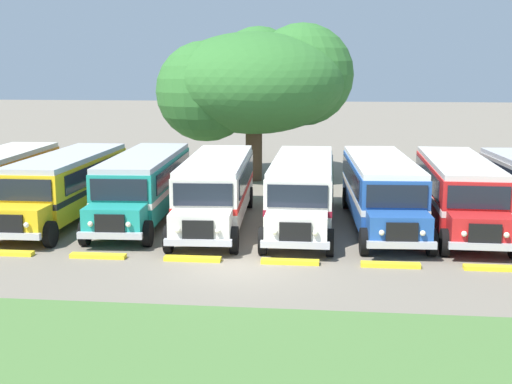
# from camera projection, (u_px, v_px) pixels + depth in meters

# --- Properties ---
(ground_plane) EXTENTS (220.00, 220.00, 0.00)m
(ground_plane) POSITION_uv_depth(u_px,v_px,m) (239.00, 267.00, 23.19)
(ground_plane) COLOR slate
(foreground_grass_strip) EXTENTS (80.00, 8.30, 0.01)m
(foreground_grass_strip) POSITION_uv_depth(u_px,v_px,m) (191.00, 370.00, 15.31)
(foreground_grass_strip) COLOR #4C7538
(foreground_grass_strip) RESTS_ON ground_plane
(parked_bus_slot_1) EXTENTS (2.72, 10.84, 2.82)m
(parked_bus_slot_1) POSITION_uv_depth(u_px,v_px,m) (67.00, 183.00, 30.34)
(parked_bus_slot_1) COLOR yellow
(parked_bus_slot_1) RESTS_ON ground_plane
(parked_bus_slot_2) EXTENTS (3.12, 10.90, 2.82)m
(parked_bus_slot_2) POSITION_uv_depth(u_px,v_px,m) (144.00, 183.00, 30.40)
(parked_bus_slot_2) COLOR teal
(parked_bus_slot_2) RESTS_ON ground_plane
(parked_bus_slot_3) EXTENTS (3.15, 10.90, 2.82)m
(parked_bus_slot_3) POSITION_uv_depth(u_px,v_px,m) (216.00, 187.00, 29.43)
(parked_bus_slot_3) COLOR silver
(parked_bus_slot_3) RESTS_ON ground_plane
(parked_bus_slot_4) EXTENTS (2.69, 10.84, 2.82)m
(parked_bus_slot_4) POSITION_uv_depth(u_px,v_px,m) (302.00, 188.00, 29.10)
(parked_bus_slot_4) COLOR silver
(parked_bus_slot_4) RESTS_ON ground_plane
(parked_bus_slot_5) EXTENTS (3.21, 10.92, 2.82)m
(parked_bus_slot_5) POSITION_uv_depth(u_px,v_px,m) (381.00, 188.00, 29.10)
(parked_bus_slot_5) COLOR #23519E
(parked_bus_slot_5) RESTS_ON ground_plane
(parked_bus_slot_6) EXTENTS (2.81, 10.86, 2.82)m
(parked_bus_slot_6) POSITION_uv_depth(u_px,v_px,m) (458.00, 189.00, 28.86)
(parked_bus_slot_6) COLOR red
(parked_bus_slot_6) RESTS_ON ground_plane
(curb_wheelstop_1) EXTENTS (2.00, 0.36, 0.15)m
(curb_wheelstop_1) POSITION_uv_depth(u_px,v_px,m) (6.00, 253.00, 24.61)
(curb_wheelstop_1) COLOR yellow
(curb_wheelstop_1) RESTS_ON ground_plane
(curb_wheelstop_2) EXTENTS (2.00, 0.36, 0.15)m
(curb_wheelstop_2) POSITION_uv_depth(u_px,v_px,m) (98.00, 256.00, 24.25)
(curb_wheelstop_2) COLOR yellow
(curb_wheelstop_2) RESTS_ON ground_plane
(curb_wheelstop_3) EXTENTS (2.00, 0.36, 0.15)m
(curb_wheelstop_3) POSITION_uv_depth(u_px,v_px,m) (193.00, 259.00, 23.88)
(curb_wheelstop_3) COLOR yellow
(curb_wheelstop_3) RESTS_ON ground_plane
(curb_wheelstop_4) EXTENTS (2.00, 0.36, 0.15)m
(curb_wheelstop_4) POSITION_uv_depth(u_px,v_px,m) (290.00, 262.00, 23.52)
(curb_wheelstop_4) COLOR yellow
(curb_wheelstop_4) RESTS_ON ground_plane
(curb_wheelstop_5) EXTENTS (2.00, 0.36, 0.15)m
(curb_wheelstop_5) POSITION_uv_depth(u_px,v_px,m) (391.00, 265.00, 23.15)
(curb_wheelstop_5) COLOR yellow
(curb_wheelstop_5) RESTS_ON ground_plane
(curb_wheelstop_6) EXTENTS (2.00, 0.36, 0.15)m
(curb_wheelstop_6) POSITION_uv_depth(u_px,v_px,m) (494.00, 268.00, 22.79)
(curb_wheelstop_6) COLOR yellow
(curb_wheelstop_6) RESTS_ON ground_plane
(broad_shade_tree) EXTENTS (11.33, 9.88, 9.21)m
(broad_shade_tree) POSITION_uv_depth(u_px,v_px,m) (256.00, 81.00, 40.12)
(broad_shade_tree) COLOR brown
(broad_shade_tree) RESTS_ON ground_plane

